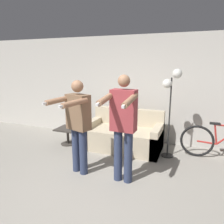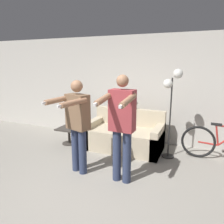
{
  "view_description": "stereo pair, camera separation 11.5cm",
  "coord_description": "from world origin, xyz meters",
  "px_view_note": "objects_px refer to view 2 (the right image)",
  "views": [
    {
      "loc": [
        1.51,
        -2.37,
        1.95
      ],
      "look_at": [
        -0.0,
        1.47,
        1.01
      ],
      "focal_mm": 35.0,
      "sensor_mm": 36.0,
      "label": 1
    },
    {
      "loc": [
        1.61,
        -2.33,
        1.95
      ],
      "look_at": [
        -0.0,
        1.47,
        1.01
      ],
      "focal_mm": 35.0,
      "sensor_mm": 36.0,
      "label": 2
    }
  ],
  "objects_px": {
    "cat": "(130,105)",
    "side_table": "(69,132)",
    "person_right": "(122,123)",
    "cup": "(72,125)",
    "person_left": "(77,121)",
    "couch": "(125,136)",
    "floor_lamp": "(172,89)"
  },
  "relations": [
    {
      "from": "cat",
      "to": "side_table",
      "type": "height_order",
      "value": "cat"
    },
    {
      "from": "person_right",
      "to": "cup",
      "type": "xyz_separation_m",
      "value": [
        -1.74,
        1.19,
        -0.56
      ]
    },
    {
      "from": "person_left",
      "to": "side_table",
      "type": "xyz_separation_m",
      "value": [
        -0.97,
        1.14,
        -0.66
      ]
    },
    {
      "from": "person_right",
      "to": "cat",
      "type": "xyz_separation_m",
      "value": [
        -0.44,
        1.72,
        -0.04
      ]
    },
    {
      "from": "couch",
      "to": "cup",
      "type": "bearing_deg",
      "value": -171.83
    },
    {
      "from": "couch",
      "to": "cat",
      "type": "relative_size",
      "value": 3.42
    },
    {
      "from": "person_left",
      "to": "cup",
      "type": "relative_size",
      "value": 16.66
    },
    {
      "from": "person_right",
      "to": "cat",
      "type": "height_order",
      "value": "person_right"
    },
    {
      "from": "side_table",
      "to": "cup",
      "type": "distance_m",
      "value": 0.18
    },
    {
      "from": "floor_lamp",
      "to": "person_left",
      "type": "bearing_deg",
      "value": -136.97
    },
    {
      "from": "couch",
      "to": "person_left",
      "type": "bearing_deg",
      "value": -105.8
    },
    {
      "from": "person_right",
      "to": "cat",
      "type": "relative_size",
      "value": 3.57
    },
    {
      "from": "floor_lamp",
      "to": "cup",
      "type": "xyz_separation_m",
      "value": [
        -2.31,
        -0.12,
        -0.98
      ]
    },
    {
      "from": "person_left",
      "to": "cup",
      "type": "bearing_deg",
      "value": 143.74
    },
    {
      "from": "floor_lamp",
      "to": "side_table",
      "type": "height_order",
      "value": "floor_lamp"
    },
    {
      "from": "person_left",
      "to": "cat",
      "type": "xyz_separation_m",
      "value": [
        0.39,
        1.72,
        0.01
      ]
    },
    {
      "from": "cat",
      "to": "side_table",
      "type": "xyz_separation_m",
      "value": [
        -1.35,
        -0.58,
        -0.68
      ]
    },
    {
      "from": "person_left",
      "to": "couch",
      "type": "bearing_deg",
      "value": 90.5
    },
    {
      "from": "person_right",
      "to": "cat",
      "type": "bearing_deg",
      "value": 106.09
    },
    {
      "from": "cat",
      "to": "cup",
      "type": "distance_m",
      "value": 1.5
    },
    {
      "from": "cat",
      "to": "cup",
      "type": "bearing_deg",
      "value": -157.87
    },
    {
      "from": "person_right",
      "to": "side_table",
      "type": "height_order",
      "value": "person_right"
    },
    {
      "from": "person_right",
      "to": "floor_lamp",
      "type": "height_order",
      "value": "floor_lamp"
    },
    {
      "from": "couch",
      "to": "cat",
      "type": "distance_m",
      "value": 0.76
    },
    {
      "from": "floor_lamp",
      "to": "cup",
      "type": "height_order",
      "value": "floor_lamp"
    },
    {
      "from": "person_right",
      "to": "couch",
      "type": "bearing_deg",
      "value": 109.39
    },
    {
      "from": "person_left",
      "to": "floor_lamp",
      "type": "height_order",
      "value": "floor_lamp"
    },
    {
      "from": "cat",
      "to": "side_table",
      "type": "distance_m",
      "value": 1.62
    },
    {
      "from": "cup",
      "to": "floor_lamp",
      "type": "bearing_deg",
      "value": 2.85
    },
    {
      "from": "person_left",
      "to": "cat",
      "type": "distance_m",
      "value": 1.76
    },
    {
      "from": "couch",
      "to": "person_left",
      "type": "relative_size",
      "value": 1.02
    },
    {
      "from": "person_left",
      "to": "cat",
      "type": "relative_size",
      "value": 3.35
    }
  ]
}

